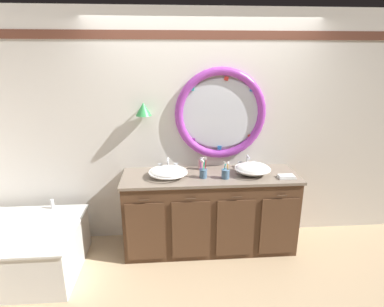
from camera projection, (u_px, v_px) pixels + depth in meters
ground_plane at (207, 259)px, 3.40m from camera, size 14.00×14.00×0.00m
back_wall_assembly at (204, 129)px, 3.56m from camera, size 6.40×0.26×2.60m
vanity_counter at (210, 211)px, 3.51m from camera, size 1.91×0.62×0.88m
sink_basin_left at (168, 172)px, 3.31m from camera, size 0.42×0.42×0.11m
sink_basin_right at (253, 169)px, 3.37m from camera, size 0.39×0.39×0.13m
faucet_set_left at (168, 165)px, 3.53m from camera, size 0.23×0.13×0.14m
faucet_set_right at (247, 162)px, 3.60m from camera, size 0.22×0.12×0.15m
toothbrush_holder_left at (203, 172)px, 3.28m from camera, size 0.09×0.09×0.22m
toothbrush_holder_right at (226, 173)px, 3.27m from camera, size 0.09×0.09×0.19m
soap_dispenser at (201, 164)px, 3.53m from camera, size 0.06×0.07×0.14m
folded_hand_towel at (286, 177)px, 3.29m from camera, size 0.18×0.11×0.03m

